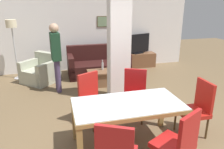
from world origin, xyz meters
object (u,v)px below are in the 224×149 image
object	(u,v)px
coffee_table	(102,78)
tv_stand	(138,60)
dining_table	(128,112)
bottle	(102,66)
dining_chair_head_right	(197,106)
dining_chair_near_right	(179,142)
sofa	(98,65)
armchair	(41,72)
floor_lamp	(12,30)
dining_chair_far_right	(134,93)
dining_chair_far_left	(92,97)
standing_person	(56,53)
tv_screen	(138,44)

from	to	relation	value
coffee_table	tv_stand	world-z (taller)	tv_stand
dining_table	tv_stand	xyz separation A→B (m)	(1.78, 4.16, -0.35)
bottle	tv_stand	bearing A→B (deg)	39.99
dining_chair_head_right	coffee_table	distance (m)	2.97
dining_chair_near_right	sofa	bearing A→B (deg)	64.38
dining_chair_head_right	dining_chair_near_right	bearing A→B (deg)	133.97
armchair	dining_table	bearing A→B (deg)	156.19
bottle	floor_lamp	distance (m)	2.80
bottle	coffee_table	bearing A→B (deg)	-116.62
dining_table	dining_chair_head_right	size ratio (longest dim) A/B	1.74
sofa	armchair	xyz separation A→B (m)	(-1.74, -0.22, -0.02)
coffee_table	tv_stand	xyz separation A→B (m)	(1.62, 1.42, 0.03)
sofa	dining_chair_far_right	bearing A→B (deg)	93.25
dining_chair_far_left	bottle	world-z (taller)	dining_chair_far_left
dining_chair_near_right	armchair	bearing A→B (deg)	86.27
sofa	standing_person	world-z (taller)	standing_person
tv_stand	dining_chair_far_left	bearing A→B (deg)	-123.48
dining_chair_far_left	armchair	distance (m)	2.85
dining_chair_head_right	dining_chair_far_right	distance (m)	1.18
dining_table	coffee_table	xyz separation A→B (m)	(0.16, 2.74, -0.39)
sofa	armchair	world-z (taller)	sofa
armchair	tv_screen	world-z (taller)	tv_screen
coffee_table	floor_lamp	xyz separation A→B (m)	(-2.34, 1.20, 1.25)
dining_chair_near_right	floor_lamp	size ratio (longest dim) A/B	0.56
dining_chair_head_right	floor_lamp	bearing A→B (deg)	41.11
dining_chair_head_right	tv_screen	bearing A→B (deg)	-7.17
floor_lamp	coffee_table	bearing A→B (deg)	-27.13
tv_stand	floor_lamp	world-z (taller)	floor_lamp
dining_chair_far_left	bottle	distance (m)	2.12
dining_chair_far_left	tv_screen	bearing A→B (deg)	-150.28
dining_chair_far_left	bottle	xyz separation A→B (m)	(0.64, 2.02, -0.01)
dining_chair_head_right	armchair	size ratio (longest dim) A/B	0.82
dining_chair_head_right	sofa	xyz separation A→B (m)	(-1.00, 3.69, -0.23)
dining_chair_far_right	coffee_table	xyz separation A→B (m)	(-0.26, 1.90, -0.32)
standing_person	dining_chair_near_right	bearing A→B (deg)	17.01
dining_chair_head_right	standing_person	world-z (taller)	standing_person
tv_screen	standing_person	world-z (taller)	standing_person
standing_person	tv_stand	bearing A→B (deg)	113.08
tv_stand	coffee_table	bearing A→B (deg)	-138.68
dining_table	standing_person	xyz separation A→B (m)	(-1.02, 2.62, 0.42)
dining_chair_head_right	dining_chair_far_left	distance (m)	1.87
dining_chair_head_right	tv_stand	bearing A→B (deg)	-7.17
sofa	tv_stand	bearing A→B (deg)	-162.65
standing_person	tv_screen	bearing A→B (deg)	113.08
tv_stand	standing_person	xyz separation A→B (m)	(-2.80, -1.54, 0.77)
coffee_table	sofa	bearing A→B (deg)	84.08
dining_table	dining_chair_far_left	bearing A→B (deg)	116.80
tv_stand	standing_person	world-z (taller)	standing_person
dining_chair_near_right	armchair	size ratio (longest dim) A/B	0.82
dining_table	sofa	size ratio (longest dim) A/B	0.90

